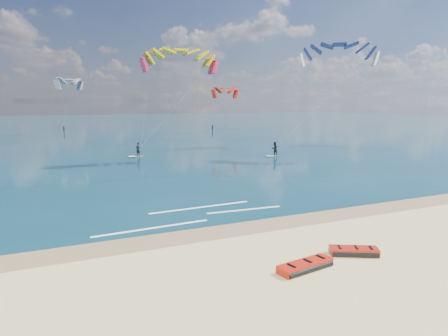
{
  "coord_description": "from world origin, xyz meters",
  "views": [
    {
      "loc": [
        -9.24,
        -16.66,
        7.23
      ],
      "look_at": [
        1.92,
        8.0,
        2.67
      ],
      "focal_mm": 32.0,
      "sensor_mm": 36.0,
      "label": 1
    }
  ],
  "objects_px": {
    "packed_kite_left": "(305,269)",
    "kitesurfer_main": "(159,98)",
    "packed_kite_mid": "(354,255)",
    "kitesurfer_far": "(308,94)"
  },
  "relations": [
    {
      "from": "packed_kite_left",
      "to": "packed_kite_mid",
      "type": "distance_m",
      "value": 3.15
    },
    {
      "from": "packed_kite_left",
      "to": "kitesurfer_main",
      "type": "distance_m",
      "value": 35.94
    },
    {
      "from": "packed_kite_mid",
      "to": "kitesurfer_main",
      "type": "xyz_separation_m",
      "value": [
        0.08,
        34.54,
        7.54
      ]
    },
    {
      "from": "packed_kite_left",
      "to": "packed_kite_mid",
      "type": "height_order",
      "value": "same"
    },
    {
      "from": "kitesurfer_main",
      "to": "kitesurfer_far",
      "type": "bearing_deg",
      "value": -19.28
    },
    {
      "from": "kitesurfer_main",
      "to": "kitesurfer_far",
      "type": "xyz_separation_m",
      "value": [
        17.48,
        -6.32,
        0.54
      ]
    },
    {
      "from": "kitesurfer_main",
      "to": "packed_kite_left",
      "type": "bearing_deg",
      "value": -94.62
    },
    {
      "from": "packed_kite_left",
      "to": "kitesurfer_main",
      "type": "bearing_deg",
      "value": 76.04
    },
    {
      "from": "packed_kite_mid",
      "to": "kitesurfer_far",
      "type": "bearing_deg",
      "value": 86.48
    },
    {
      "from": "packed_kite_left",
      "to": "kitesurfer_main",
      "type": "xyz_separation_m",
      "value": [
        3.19,
        34.99,
        7.54
      ]
    }
  ]
}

